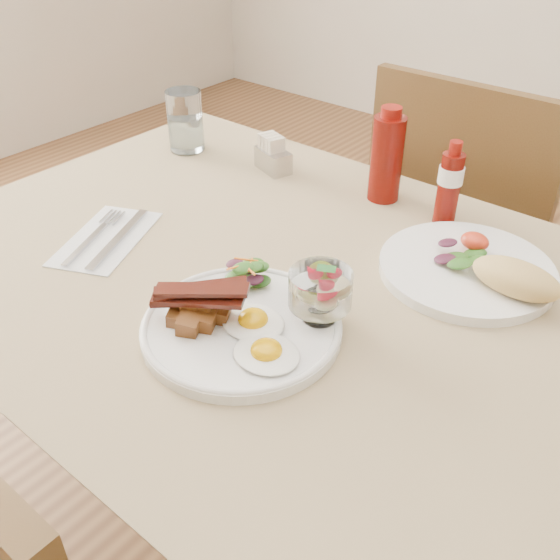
{
  "coord_description": "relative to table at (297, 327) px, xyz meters",
  "views": [
    {
      "loc": [
        0.48,
        -0.63,
        1.31
      ],
      "look_at": [
        0.03,
        -0.08,
        0.82
      ],
      "focal_mm": 40.0,
      "sensor_mm": 36.0,
      "label": 1
    }
  ],
  "objects": [
    {
      "name": "table",
      "position": [
        0.0,
        0.0,
        0.0
      ],
      "size": [
        1.33,
        0.88,
        0.75
      ],
      "color": "#54391A",
      "rests_on": "ground"
    },
    {
      "name": "chair_far",
      "position": [
        0.0,
        0.66,
        -0.14
      ],
      "size": [
        0.42,
        0.42,
        0.93
      ],
      "color": "#54391A",
      "rests_on": "ground"
    },
    {
      "name": "main_plate",
      "position": [
        0.01,
        -0.14,
        0.1
      ],
      "size": [
        0.28,
        0.28,
        0.02
      ],
      "primitive_type": "cylinder",
      "color": "white",
      "rests_on": "table"
    },
    {
      "name": "fried_eggs",
      "position": [
        0.06,
        -0.16,
        0.11
      ],
      "size": [
        0.15,
        0.12,
        0.03
      ],
      "rotation": [
        0.0,
        0.0,
        0.05
      ],
      "color": "white",
      "rests_on": "main_plate"
    },
    {
      "name": "bacon_potato_pile",
      "position": [
        -0.03,
        -0.18,
        0.13
      ],
      "size": [
        0.13,
        0.11,
        0.06
      ],
      "rotation": [
        0.0,
        0.0,
        0.19
      ],
      "color": "brown",
      "rests_on": "main_plate"
    },
    {
      "name": "side_salad",
      "position": [
        -0.04,
        -0.07,
        0.12
      ],
      "size": [
        0.07,
        0.07,
        0.04
      ],
      "rotation": [
        0.0,
        0.0,
        -0.01
      ],
      "color": "#1F4E14",
      "rests_on": "main_plate"
    },
    {
      "name": "fruit_cup",
      "position": [
        0.09,
        -0.07,
        0.15
      ],
      "size": [
        0.09,
        0.09,
        0.09
      ],
      "rotation": [
        0.0,
        0.0,
        -0.11
      ],
      "color": "white",
      "rests_on": "main_plate"
    },
    {
      "name": "second_plate",
      "position": [
        0.21,
        0.19,
        0.11
      ],
      "size": [
        0.29,
        0.28,
        0.07
      ],
      "rotation": [
        0.0,
        0.0,
        0.16
      ],
      "color": "white",
      "rests_on": "table"
    },
    {
      "name": "ketchup_bottle",
      "position": [
        -0.05,
        0.33,
        0.17
      ],
      "size": [
        0.07,
        0.07,
        0.18
      ],
      "rotation": [
        0.0,
        0.0,
        -0.16
      ],
      "color": "#590A05",
      "rests_on": "table"
    },
    {
      "name": "hot_sauce_bottle",
      "position": [
        0.08,
        0.32,
        0.16
      ],
      "size": [
        0.05,
        0.05,
        0.15
      ],
      "rotation": [
        0.0,
        0.0,
        0.13
      ],
      "color": "#590A05",
      "rests_on": "table"
    },
    {
      "name": "sugar_caddy",
      "position": [
        -0.3,
        0.29,
        0.12
      ],
      "size": [
        0.09,
        0.07,
        0.07
      ],
      "rotation": [
        0.0,
        0.0,
        -0.32
      ],
      "color": "#B9B9BE",
      "rests_on": "table"
    },
    {
      "name": "water_glass",
      "position": [
        -0.51,
        0.25,
        0.15
      ],
      "size": [
        0.08,
        0.08,
        0.13
      ],
      "color": "white",
      "rests_on": "table"
    },
    {
      "name": "napkin_cutlery",
      "position": [
        -0.34,
        -0.11,
        0.09
      ],
      "size": [
        0.19,
        0.24,
        0.01
      ],
      "rotation": [
        0.0,
        0.0,
        0.43
      ],
      "color": "silver",
      "rests_on": "table"
    }
  ]
}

